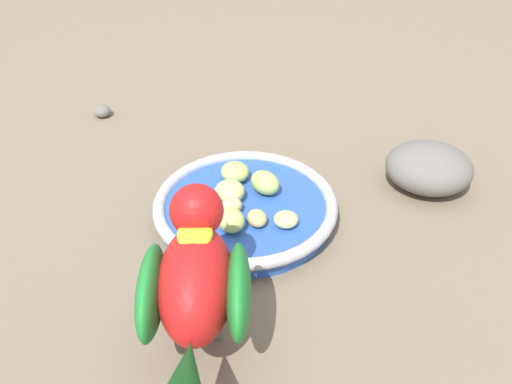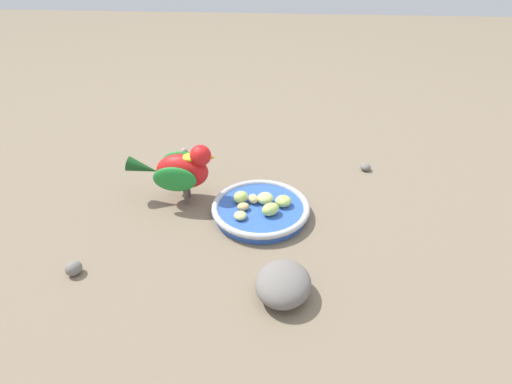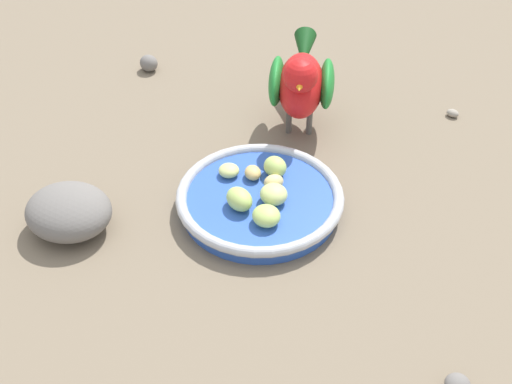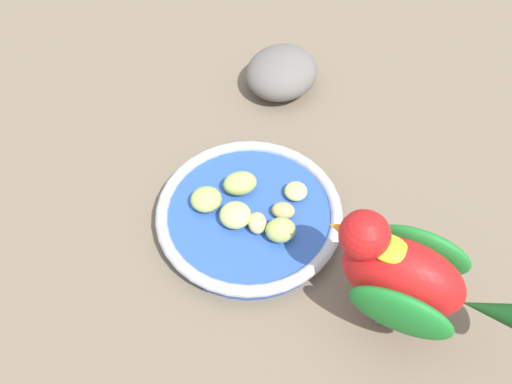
{
  "view_description": "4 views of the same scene",
  "coord_description": "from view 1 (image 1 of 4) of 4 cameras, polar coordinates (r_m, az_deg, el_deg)",
  "views": [
    {
      "loc": [
        0.46,
        0.0,
        0.38
      ],
      "look_at": [
        0.01,
        0.02,
        0.04
      ],
      "focal_mm": 37.66,
      "sensor_mm": 36.0,
      "label": 1
    },
    {
      "loc": [
        -0.03,
        0.71,
        0.53
      ],
      "look_at": [
        0.02,
        0.02,
        0.06
      ],
      "focal_mm": 30.11,
      "sensor_mm": 36.0,
      "label": 2
    },
    {
      "loc": [
        -0.63,
        -0.03,
        0.57
      ],
      "look_at": [
        -0.01,
        0.01,
        0.05
      ],
      "focal_mm": 50.07,
      "sensor_mm": 36.0,
      "label": 3
    },
    {
      "loc": [
        0.14,
        -0.28,
        0.48
      ],
      "look_at": [
        0.01,
        0.02,
        0.04
      ],
      "focal_mm": 37.3,
      "sensor_mm": 36.0,
      "label": 4
    }
  ],
  "objects": [
    {
      "name": "ground_plane",
      "position": [
        0.6,
        -2.33,
        -2.29
      ],
      "size": [
        4.0,
        4.0,
        0.0
      ],
      "primitive_type": "plane",
      "color": "#756651"
    },
    {
      "name": "feeding_bowl",
      "position": [
        0.58,
        -1.36,
        -1.68
      ],
      "size": [
        0.2,
        0.2,
        0.03
      ],
      "color": "#2D56B7",
      "rests_on": "ground_plane"
    },
    {
      "name": "apple_piece_0",
      "position": [
        0.61,
        -2.42,
        2.14
      ],
      "size": [
        0.05,
        0.04,
        0.02
      ],
      "primitive_type": "ellipsoid",
      "rotation": [
        0.0,
        0.0,
        0.57
      ],
      "color": "#B2CC66",
      "rests_on": "feeding_bowl"
    },
    {
      "name": "apple_piece_1",
      "position": [
        0.55,
        2.96,
        -2.93
      ],
      "size": [
        0.03,
        0.03,
        0.01
      ],
      "primitive_type": "ellipsoid",
      "rotation": [
        0.0,
        0.0,
        4.63
      ],
      "color": "#C6D17A",
      "rests_on": "feeding_bowl"
    },
    {
      "name": "apple_piece_2",
      "position": [
        0.54,
        -2.93,
        -3.0
      ],
      "size": [
        0.04,
        0.04,
        0.02
      ],
      "primitive_type": "ellipsoid",
      "rotation": [
        0.0,
        0.0,
        0.54
      ],
      "color": "#B2CC66",
      "rests_on": "feeding_bowl"
    },
    {
      "name": "apple_piece_3",
      "position": [
        0.59,
        0.75,
        1.0
      ],
      "size": [
        0.05,
        0.04,
        0.02
      ],
      "primitive_type": "ellipsoid",
      "rotation": [
        0.0,
        0.0,
        0.63
      ],
      "color": "#B2CC66",
      "rests_on": "feeding_bowl"
    },
    {
      "name": "apple_piece_4",
      "position": [
        0.56,
        -2.9,
        -1.55
      ],
      "size": [
        0.03,
        0.03,
        0.02
      ],
      "primitive_type": "ellipsoid",
      "rotation": [
        0.0,
        0.0,
        5.18
      ],
      "color": "#E5C67F",
      "rests_on": "feeding_bowl"
    },
    {
      "name": "apple_piece_5",
      "position": [
        0.55,
        -0.13,
        -2.8
      ],
      "size": [
        0.03,
        0.03,
        0.01
      ],
      "primitive_type": "ellipsoid",
      "rotation": [
        0.0,
        0.0,
        3.38
      ],
      "color": "tan",
      "rests_on": "feeding_bowl"
    },
    {
      "name": "apple_piece_6",
      "position": [
        0.58,
        -3.04,
        0.35
      ],
      "size": [
        0.04,
        0.04,
        0.02
      ],
      "primitive_type": "ellipsoid",
      "rotation": [
        0.0,
        0.0,
        0.43
      ],
      "color": "#C6D17A",
      "rests_on": "feeding_bowl"
    },
    {
      "name": "parrot",
      "position": [
        0.42,
        -6.78,
        -9.55
      ],
      "size": [
        0.19,
        0.09,
        0.13
      ],
      "rotation": [
        0.0,
        0.0,
        3.11
      ],
      "color": "#59544C",
      "rests_on": "ground_plane"
    },
    {
      "name": "rock_large",
      "position": [
        0.65,
        17.71,
        2.49
      ],
      "size": [
        0.11,
        0.12,
        0.05
      ],
      "primitive_type": "ellipsoid",
      "rotation": [
        0.0,
        0.0,
        4.5
      ],
      "color": "slate",
      "rests_on": "ground_plane"
    },
    {
      "name": "pebble_2",
      "position": [
        0.81,
        -16.19,
        8.25
      ],
      "size": [
        0.03,
        0.03,
        0.02
      ],
      "primitive_type": "ellipsoid",
      "rotation": [
        0.0,
        0.0,
        2.39
      ],
      "color": "slate",
      "rests_on": "ground_plane"
    }
  ]
}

